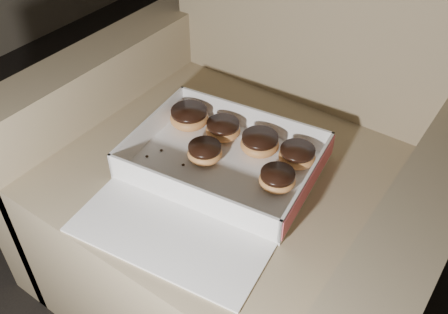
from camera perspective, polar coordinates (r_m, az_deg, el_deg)
armchair at (r=1.20m, az=2.66°, el=-3.37°), size 0.91×0.77×0.95m
bakery_box at (r=1.03m, az=-0.90°, el=-1.97°), size 0.43×0.49×0.06m
donut_a at (r=1.06m, az=8.35°, el=0.18°), size 0.08×0.08×0.04m
donut_b at (r=1.12m, az=-0.11°, el=3.20°), size 0.08×0.08×0.04m
donut_c at (r=1.08m, az=4.10°, el=1.59°), size 0.08×0.08×0.04m
donut_d at (r=1.15m, az=-3.99°, el=4.57°), size 0.09×0.09×0.04m
donut_e at (r=1.06m, az=-2.21°, el=0.56°), size 0.07×0.07×0.04m
donut_f at (r=1.00m, az=6.11°, el=-2.51°), size 0.07×0.07×0.04m
crumb_a at (r=1.06m, az=-3.59°, el=-0.49°), size 0.01×0.01×0.00m
crumb_b at (r=1.06m, az=-4.69°, el=-0.90°), size 0.01×0.01×0.00m
crumb_c at (r=0.97m, az=1.66°, el=-5.58°), size 0.01×0.01×0.00m
crumb_d at (r=1.10m, az=-7.18°, el=0.77°), size 0.01×0.01×0.00m
crumb_e at (r=1.09m, az=-8.81°, el=0.08°), size 0.01×0.01×0.00m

